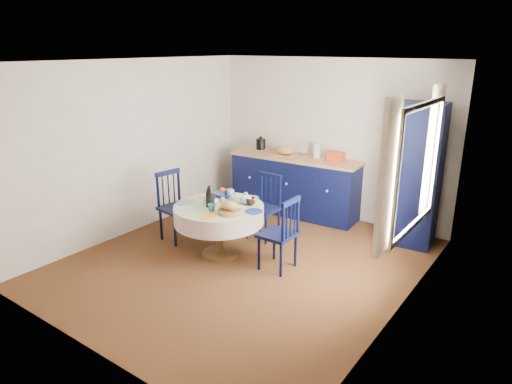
# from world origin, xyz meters

# --- Properties ---
(floor) EXTENTS (4.50, 4.50, 0.00)m
(floor) POSITION_xyz_m (0.00, 0.00, 0.00)
(floor) COLOR black
(floor) RESTS_ON ground
(ceiling) EXTENTS (4.50, 4.50, 0.00)m
(ceiling) POSITION_xyz_m (0.00, 0.00, 2.50)
(ceiling) COLOR white
(ceiling) RESTS_ON wall_back
(wall_back) EXTENTS (4.00, 0.02, 2.50)m
(wall_back) POSITION_xyz_m (0.00, 2.25, 1.25)
(wall_back) COLOR beige
(wall_back) RESTS_ON floor
(wall_left) EXTENTS (0.02, 4.50, 2.50)m
(wall_left) POSITION_xyz_m (-2.00, 0.00, 1.25)
(wall_left) COLOR beige
(wall_left) RESTS_ON floor
(wall_right) EXTENTS (0.02, 4.50, 2.50)m
(wall_right) POSITION_xyz_m (2.00, 0.00, 1.25)
(wall_right) COLOR beige
(wall_right) RESTS_ON floor
(window) EXTENTS (0.10, 1.74, 1.45)m
(window) POSITION_xyz_m (1.95, 0.30, 1.52)
(window) COLOR white
(window) RESTS_ON wall_right
(kitchen_counter) EXTENTS (2.21, 0.81, 1.21)m
(kitchen_counter) POSITION_xyz_m (-0.42, 1.96, 0.50)
(kitchen_counter) COLOR black
(kitchen_counter) RESTS_ON floor
(pantry_cabinet) EXTENTS (0.73, 0.55, 1.97)m
(pantry_cabinet) POSITION_xyz_m (1.50, 1.85, 0.98)
(pantry_cabinet) COLOR black
(pantry_cabinet) RESTS_ON floor
(dining_table) EXTENTS (1.19, 1.17, 0.98)m
(dining_table) POSITION_xyz_m (-0.37, -0.04, 0.58)
(dining_table) COLOR #513A17
(dining_table) RESTS_ON floor
(chair_left) EXTENTS (0.48, 0.50, 0.99)m
(chair_left) POSITION_xyz_m (-1.25, 0.03, 0.50)
(chair_left) COLOR black
(chair_left) RESTS_ON floor
(chair_far) EXTENTS (0.43, 0.41, 0.93)m
(chair_far) POSITION_xyz_m (-0.25, 0.82, 0.47)
(chair_far) COLOR black
(chair_far) RESTS_ON floor
(chair_right) EXTENTS (0.40, 0.42, 0.95)m
(chair_right) POSITION_xyz_m (0.48, 0.11, 0.48)
(chair_right) COLOR black
(chair_right) RESTS_ON floor
(mug_a) EXTENTS (0.14, 0.14, 0.11)m
(mug_a) POSITION_xyz_m (-0.57, -0.02, 0.76)
(mug_a) COLOR silver
(mug_a) RESTS_ON dining_table
(mug_b) EXTENTS (0.10, 0.10, 0.09)m
(mug_b) POSITION_xyz_m (-0.32, -0.25, 0.75)
(mug_b) COLOR #296268
(mug_b) RESTS_ON dining_table
(mug_c) EXTENTS (0.13, 0.13, 0.10)m
(mug_c) POSITION_xyz_m (-0.05, 0.22, 0.75)
(mug_c) COLOR black
(mug_c) RESTS_ON dining_table
(mug_d) EXTENTS (0.11, 0.11, 0.10)m
(mug_d) POSITION_xyz_m (-0.49, 0.35, 0.75)
(mug_d) COLOR silver
(mug_d) RESTS_ON dining_table
(cobalt_bowl) EXTENTS (0.27, 0.27, 0.07)m
(cobalt_bowl) POSITION_xyz_m (-0.55, 0.27, 0.73)
(cobalt_bowl) COLOR navy
(cobalt_bowl) RESTS_ON dining_table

